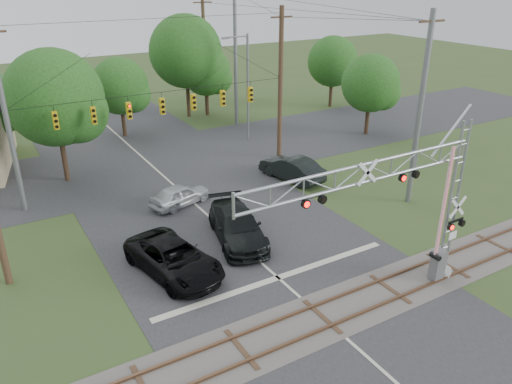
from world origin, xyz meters
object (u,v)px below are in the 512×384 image
crossing_gantry (402,201)px  traffic_signal_span (174,100)px  pickup_black (174,258)px  sedan_silver (180,195)px  streetlight (246,83)px  car_dark (237,226)px

crossing_gantry → traffic_signal_span: 18.58m
pickup_black → sedan_silver: size_ratio=1.45×
traffic_signal_span → pickup_black: 13.43m
traffic_signal_span → streetlight: traffic_signal_span is taller
car_dark → traffic_signal_span: bearing=99.9°
sedan_silver → car_dark: bearing=173.0°
car_dark → streetlight: bearing=72.8°
traffic_signal_span → streetlight: bearing=31.3°
crossing_gantry → sedan_silver: bearing=107.4°
streetlight → traffic_signal_span: bearing=-148.7°
pickup_black → car_dark: size_ratio=1.00×
pickup_black → car_dark: (4.28, 1.33, 0.04)m
traffic_signal_span → crossing_gantry: bearing=-81.6°
pickup_black → streetlight: size_ratio=0.65×
crossing_gantry → traffic_signal_span: bearing=98.4°
crossing_gantry → pickup_black: bearing=138.3°
traffic_signal_span → car_dark: size_ratio=3.27×
traffic_signal_span → pickup_black: (-5.03, -11.47, -4.86)m
traffic_signal_span → sedan_silver: traffic_signal_span is taller
car_dark → sedan_silver: car_dark is taller
car_dark → sedan_silver: (-0.95, 5.87, -0.16)m
traffic_signal_span → pickup_black: size_ratio=3.27×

